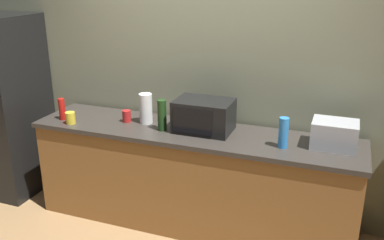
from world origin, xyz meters
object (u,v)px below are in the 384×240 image
(toaster_oven, at_px, (334,134))
(bottle_spray_cleaner, at_px, (283,133))
(mug_yellow, at_px, (70,118))
(mug_red, at_px, (127,116))
(paper_towel_roll, at_px, (146,109))
(microwave, at_px, (204,116))
(refrigerator, at_px, (2,106))
(bottle_hot_sauce, at_px, (62,109))
(bottle_wine, at_px, (162,115))

(toaster_oven, bearing_deg, bottle_spray_cleaner, -158.62)
(mug_yellow, bearing_deg, toaster_oven, 6.71)
(mug_red, bearing_deg, paper_towel_roll, 11.16)
(microwave, xyz_separation_m, mug_red, (-0.72, -0.03, -0.08))
(mug_yellow, bearing_deg, microwave, 12.05)
(toaster_oven, bearing_deg, paper_towel_roll, -179.64)
(refrigerator, xyz_separation_m, bottle_spray_cleaner, (2.83, -0.08, 0.12))
(toaster_oven, distance_m, bottle_spray_cleaner, 0.39)
(bottle_hot_sauce, bearing_deg, toaster_oven, 4.69)
(bottle_hot_sauce, height_order, mug_red, bottle_hot_sauce)
(bottle_wine, relative_size, bottle_hot_sauce, 1.35)
(bottle_hot_sauce, relative_size, mug_red, 1.86)
(microwave, xyz_separation_m, toaster_oven, (1.06, 0.01, -0.03))
(microwave, bearing_deg, bottle_wine, -161.40)
(microwave, relative_size, mug_red, 4.49)
(toaster_oven, bearing_deg, bottle_hot_sauce, -175.31)
(mug_red, bearing_deg, microwave, 2.59)
(bottle_hot_sauce, xyz_separation_m, mug_yellow, (0.13, -0.07, -0.05))
(toaster_oven, relative_size, bottle_wine, 1.27)
(toaster_oven, height_order, paper_towel_roll, paper_towel_roll)
(bottle_spray_cleaner, bearing_deg, paper_towel_roll, 173.83)
(toaster_oven, bearing_deg, bottle_wine, -174.86)
(bottle_wine, bearing_deg, mug_yellow, -170.69)
(microwave, distance_m, bottle_spray_cleaner, 0.70)
(refrigerator, height_order, mug_red, refrigerator)
(bottle_spray_cleaner, bearing_deg, toaster_oven, 21.38)
(toaster_oven, xyz_separation_m, bottle_wine, (-1.39, -0.13, 0.03))
(microwave, height_order, mug_red, microwave)
(toaster_oven, xyz_separation_m, mug_yellow, (-2.23, -0.26, -0.05))
(toaster_oven, relative_size, mug_yellow, 3.21)
(bottle_wine, xyz_separation_m, bottle_hot_sauce, (-0.97, -0.07, -0.03))
(paper_towel_roll, height_order, bottle_hot_sauce, paper_towel_roll)
(mug_yellow, bearing_deg, bottle_hot_sauce, 153.01)
(bottle_wine, distance_m, mug_red, 0.40)
(toaster_oven, xyz_separation_m, mug_red, (-1.78, -0.04, -0.05))
(refrigerator, relative_size, bottle_hot_sauce, 9.07)
(refrigerator, height_order, microwave, refrigerator)
(refrigerator, distance_m, mug_yellow, 0.99)
(refrigerator, bearing_deg, mug_yellow, -11.76)
(paper_towel_roll, height_order, bottle_wine, paper_towel_roll)
(paper_towel_roll, relative_size, bottle_spray_cleaner, 1.12)
(bottle_wine, bearing_deg, toaster_oven, 5.14)
(mug_red, height_order, mug_yellow, same)
(microwave, relative_size, mug_yellow, 4.53)
(bottle_hot_sauce, bearing_deg, mug_yellow, -26.99)
(bottle_spray_cleaner, distance_m, mug_yellow, 1.86)
(mug_red, xyz_separation_m, mug_yellow, (-0.45, -0.22, -0.00))
(microwave, distance_m, mug_red, 0.73)
(bottle_spray_cleaner, height_order, mug_red, bottle_spray_cleaner)
(refrigerator, height_order, bottle_wine, refrigerator)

